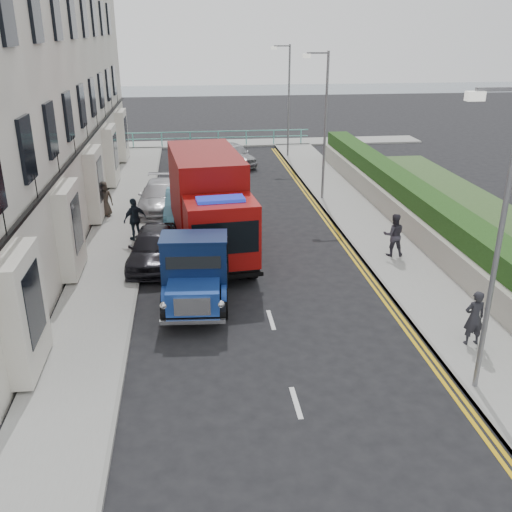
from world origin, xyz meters
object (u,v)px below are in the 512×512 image
lamp_near (495,231)px  red_lorry (209,202)px  lamp_far (287,95)px  parked_car_front (153,247)px  bedford_lorry (196,274)px  pedestrian_east_near (474,318)px  lamp_mid (323,118)px

lamp_near → red_lorry: lamp_near is taller
lamp_far → lamp_near: bearing=-90.0°
parked_car_front → bedford_lorry: bearing=-61.8°
lamp_far → pedestrian_east_near: 24.37m
bedford_lorry → pedestrian_east_near: bearing=-20.7°
lamp_mid → pedestrian_east_near: (0.91, -14.16, -3.10)m
red_lorry → parked_car_front: bearing=-157.3°
red_lorry → bedford_lorry: bearing=-103.4°
parked_car_front → pedestrian_east_near: size_ratio=2.54×
lamp_near → lamp_far: size_ratio=1.00×
red_lorry → lamp_mid: bearing=41.8°
lamp_near → red_lorry: (-5.69, 9.80, -2.05)m
lamp_near → pedestrian_east_near: size_ratio=4.52×
lamp_mid → parked_car_front: lamp_mid is taller
lamp_mid → parked_car_front: bearing=-136.7°
red_lorry → parked_car_front: 2.70m
bedford_lorry → pedestrian_east_near: bedford_lorry is taller
lamp_near → pedestrian_east_near: (0.91, 1.84, -3.10)m
lamp_mid → parked_car_front: size_ratio=1.78×
lamp_mid → parked_car_front: (-7.78, -7.32, -3.33)m
lamp_near → parked_car_front: bearing=131.9°
lamp_near → parked_car_front: 12.12m
lamp_mid → red_lorry: size_ratio=0.97×
parked_car_front → red_lorry: bearing=33.9°
pedestrian_east_near → bedford_lorry: bearing=-26.6°
lamp_mid → parked_car_front: 11.19m
lamp_far → red_lorry: bearing=-109.3°
lamp_far → bedford_lorry: size_ratio=1.39×
parked_car_front → lamp_far: bearing=71.4°
lamp_near → parked_car_front: lamp_near is taller
bedford_lorry → red_lorry: bearing=86.3°
lamp_mid → lamp_near: bearing=-90.0°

